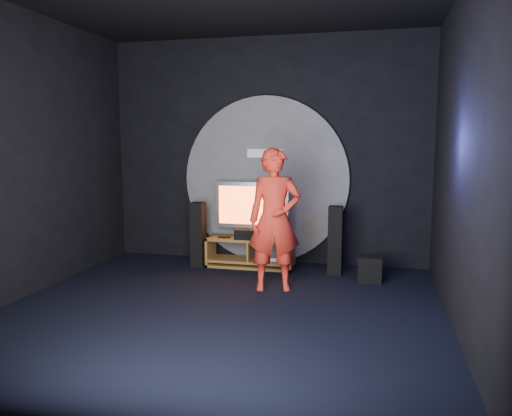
{
  "coord_description": "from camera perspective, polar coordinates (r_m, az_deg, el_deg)",
  "views": [
    {
      "loc": [
        1.67,
        -5.17,
        1.92
      ],
      "look_at": [
        0.18,
        1.05,
        1.05
      ],
      "focal_mm": 35.0,
      "sensor_mm": 36.0,
      "label": 1
    }
  ],
  "objects": [
    {
      "name": "media_console",
      "position": [
        7.64,
        -0.57,
        -5.3
      ],
      "size": [
        1.32,
        0.45,
        0.45
      ],
      "color": "olive",
      "rests_on": "ground"
    },
    {
      "name": "back_wall",
      "position": [
        7.85,
        1.18,
        6.51
      ],
      "size": [
        5.0,
        0.04,
        3.5
      ],
      "primitive_type": "cube",
      "color": "black",
      "rests_on": "ground"
    },
    {
      "name": "wall_disc_panel",
      "position": [
        7.82,
        1.09,
        3.21
      ],
      "size": [
        2.6,
        0.11,
        2.6
      ],
      "color": "#515156",
      "rests_on": "ground"
    },
    {
      "name": "remote",
      "position": [
        7.57,
        -3.63,
        -3.38
      ],
      "size": [
        0.18,
        0.05,
        0.02
      ],
      "primitive_type": "cube",
      "color": "black",
      "rests_on": "media_console"
    },
    {
      "name": "center_speaker",
      "position": [
        7.44,
        -0.9,
        -3.07
      ],
      "size": [
        0.4,
        0.15,
        0.15
      ],
      "primitive_type": "cube",
      "color": "black",
      "rests_on": "media_console"
    },
    {
      "name": "floor",
      "position": [
        5.76,
        -4.28,
        -11.74
      ],
      "size": [
        5.0,
        5.0,
        0.0
      ],
      "primitive_type": "plane",
      "color": "black",
      "rests_on": "ground"
    },
    {
      "name": "right_wall",
      "position": [
        5.24,
        22.66,
        5.29
      ],
      "size": [
        0.04,
        5.0,
        3.5
      ],
      "primitive_type": "cube",
      "color": "black",
      "rests_on": "ground"
    },
    {
      "name": "player",
      "position": [
        6.37,
        2.15,
        -1.34
      ],
      "size": [
        0.75,
        0.59,
        1.83
      ],
      "primitive_type": "imported",
      "rotation": [
        0.0,
        0.0,
        0.25
      ],
      "color": "red",
      "rests_on": "ground"
    },
    {
      "name": "tv",
      "position": [
        7.58,
        -0.51,
        0.1
      ],
      "size": [
        1.14,
        0.22,
        0.84
      ],
      "color": "#A1A1A8",
      "rests_on": "media_console"
    },
    {
      "name": "tower_speaker_left",
      "position": [
        7.65,
        -6.61,
        -3.04
      ],
      "size": [
        0.2,
        0.22,
        0.99
      ],
      "primitive_type": "cube",
      "color": "black",
      "rests_on": "ground"
    },
    {
      "name": "left_wall",
      "position": [
        6.65,
        -25.55,
        5.53
      ],
      "size": [
        0.04,
        5.0,
        3.5
      ],
      "primitive_type": "cube",
      "color": "black",
      "rests_on": "ground"
    },
    {
      "name": "tower_speaker_right",
      "position": [
        7.26,
        9.04,
        -3.68
      ],
      "size": [
        0.2,
        0.22,
        0.99
      ],
      "primitive_type": "cube",
      "color": "black",
      "rests_on": "ground"
    },
    {
      "name": "subwoofer",
      "position": [
        7.05,
        12.89,
        -6.78
      ],
      "size": [
        0.32,
        0.32,
        0.35
      ],
      "primitive_type": "cube",
      "color": "black",
      "rests_on": "ground"
    },
    {
      "name": "front_wall",
      "position": [
        3.15,
        -18.61,
        4.24
      ],
      "size": [
        5.0,
        0.04,
        3.5
      ],
      "primitive_type": "cube",
      "color": "black",
      "rests_on": "ground"
    }
  ]
}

